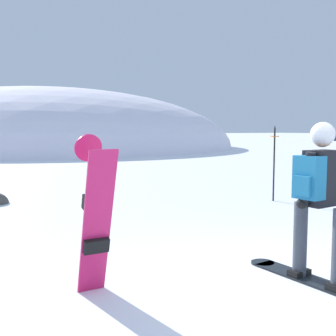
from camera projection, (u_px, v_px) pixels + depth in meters
ground_plane at (318, 293)px, 4.11m from camera, size 300.00×300.00×0.00m
ridge_peak_main at (51, 148)px, 36.18m from camera, size 32.74×29.47×10.39m
snowboarder_main at (319, 199)px, 4.26m from camera, size 0.64×1.84×1.71m
spare_snowboard at (96, 215)px, 3.97m from camera, size 0.28×0.50×1.60m
piste_marker_far at (274, 158)px, 9.35m from camera, size 0.20×0.20×1.74m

